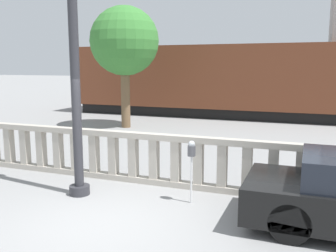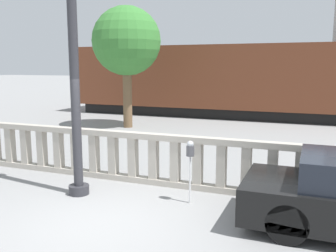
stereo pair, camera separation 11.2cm
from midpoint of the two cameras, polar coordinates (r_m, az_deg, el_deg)
ground_plane at (r=6.98m, az=-10.54°, el=-14.43°), size 160.00×160.00×0.00m
balustrade at (r=8.81m, az=-2.49°, el=-5.06°), size 16.81×0.24×1.21m
lamppost at (r=8.06m, az=-14.39°, el=8.27°), size 0.44×0.44×5.33m
parking_meter at (r=7.53m, az=3.18°, el=-4.25°), size 0.16×0.16×1.30m
train_near at (r=20.24m, az=14.74°, el=6.75°), size 21.06×3.11×4.42m
train_far at (r=32.64m, az=9.29°, el=7.66°), size 21.46×3.09×4.30m
tree_left at (r=16.90m, az=-6.83°, el=12.62°), size 3.03×3.03×5.35m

